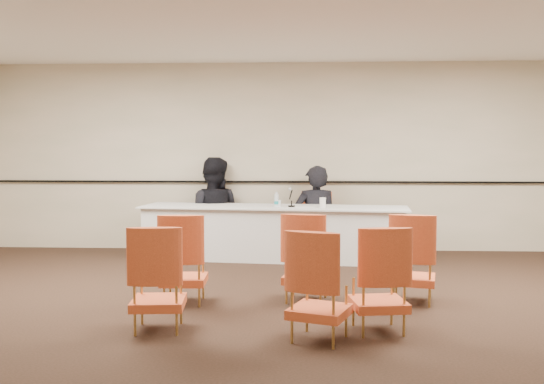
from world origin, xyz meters
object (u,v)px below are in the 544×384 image
(aud_chair_front_right, at_px, (413,258))
(aud_chair_back_mid, at_px, (320,285))
(panelist_second, at_px, (213,219))
(water_bottle, at_px, (276,199))
(aud_chair_front_mid, at_px, (307,257))
(panel_table, at_px, (273,233))
(drinking_glass, at_px, (279,203))
(aud_chair_back_right, at_px, (378,278))
(aud_chair_back_left, at_px, (158,278))
(panelist_second_chair, at_px, (213,221))
(aud_chair_front_left, at_px, (184,258))
(microphone, at_px, (292,197))
(coffee_cup, at_px, (323,203))
(panelist_main_chair, at_px, (315,223))
(panelist_main, at_px, (315,226))

(aud_chair_front_right, relative_size, aud_chair_back_mid, 1.00)
(panelist_second, height_order, water_bottle, panelist_second)
(panelist_second, height_order, aud_chair_front_mid, panelist_second)
(aud_chair_front_mid, bearing_deg, aud_chair_back_mid, -75.04)
(panel_table, xyz_separation_m, aud_chair_front_right, (1.59, -2.46, 0.08))
(aud_chair_front_mid, bearing_deg, water_bottle, 110.63)
(water_bottle, xyz_separation_m, drinking_glass, (0.03, 0.02, -0.06))
(drinking_glass, distance_m, aud_chair_back_right, 3.62)
(drinking_glass, distance_m, aud_chair_back_left, 3.65)
(panelist_second, bearing_deg, panel_table, 151.41)
(panelist_second_chair, relative_size, aud_chair_back_mid, 1.00)
(panel_table, xyz_separation_m, water_bottle, (0.05, -0.08, 0.50))
(water_bottle, xyz_separation_m, aud_chair_front_mid, (0.42, -2.38, -0.42))
(panel_table, xyz_separation_m, aud_chair_front_left, (-0.82, -2.61, 0.08))
(panelist_second, xyz_separation_m, aud_chair_back_left, (0.14, -4.25, -0.04))
(aud_chair_back_right, bearing_deg, microphone, 94.85)
(panelist_second_chair, bearing_deg, aud_chair_front_left, -80.87)
(water_bottle, bearing_deg, coffee_cup, -7.17)
(microphone, xyz_separation_m, drinking_glass, (-0.19, 0.01, -0.09))
(panelist_second, height_order, aud_chair_front_right, panelist_second)
(panelist_second_chair, relative_size, aud_chair_back_right, 1.00)
(aud_chair_front_left, xyz_separation_m, aud_chair_back_mid, (1.39, -1.19, 0.00))
(water_bottle, xyz_separation_m, aud_chair_back_left, (-0.91, -3.49, -0.42))
(panelist_second_chair, distance_m, aud_chair_front_left, 3.29)
(panelist_second_chair, bearing_deg, drinking_glass, -28.62)
(water_bottle, relative_size, aud_chair_front_right, 0.23)
(water_bottle, relative_size, aud_chair_front_mid, 0.23)
(panelist_second_chair, xyz_separation_m, aud_chair_back_left, (0.14, -4.25, 0.00))
(panelist_second, height_order, microphone, panelist_second)
(water_bottle, xyz_separation_m, aud_chair_front_left, (-0.87, -2.53, -0.42))
(panelist_main_chair, xyz_separation_m, microphone, (-0.36, -0.59, 0.45))
(panel_table, relative_size, microphone, 13.81)
(panelist_main_chair, relative_size, aud_chair_back_mid, 1.00)
(drinking_glass, relative_size, aud_chair_back_left, 0.11)
(coffee_cup, xyz_separation_m, aud_chair_back_mid, (-0.14, -3.63, -0.38))
(panelist_main, relative_size, aud_chair_front_left, 1.97)
(panelist_main_chair, xyz_separation_m, drinking_glass, (-0.55, -0.58, 0.36))
(panelist_main_chair, distance_m, microphone, 0.82)
(panelist_main, xyz_separation_m, water_bottle, (-0.58, -0.59, 0.46))
(panelist_main_chair, relative_size, aud_chair_front_right, 1.00)
(microphone, height_order, aud_chair_back_right, microphone)
(aud_chair_front_right, bearing_deg, water_bottle, 135.82)
(panelist_main, distance_m, panelist_main_chair, 0.04)
(drinking_glass, xyz_separation_m, aud_chair_front_left, (-0.90, -2.54, -0.36))
(microphone, bearing_deg, aud_chair_back_right, -87.03)
(coffee_cup, distance_m, aud_chair_front_mid, 2.34)
(panelist_second, xyz_separation_m, aud_chair_front_left, (0.18, -3.29, -0.04))
(microphone, bearing_deg, drinking_glass, 165.89)
(panelist_main_chair, height_order, aud_chair_back_mid, same)
(drinking_glass, bearing_deg, panelist_main_chair, 46.27)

